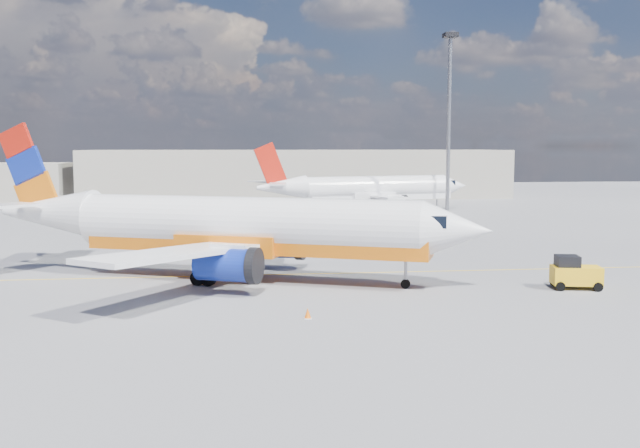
{
  "coord_description": "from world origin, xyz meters",
  "views": [
    {
      "loc": [
        -5.37,
        -44.5,
        8.65
      ],
      "look_at": [
        0.14,
        2.16,
        3.5
      ],
      "focal_mm": 40.0,
      "sensor_mm": 36.0,
      "label": 1
    }
  ],
  "objects": [
    {
      "name": "terminal_main",
      "position": [
        5.0,
        75.0,
        4.0
      ],
      "size": [
        70.0,
        14.0,
        8.0
      ],
      "primitive_type": "cube",
      "color": "#A69F8F",
      "rests_on": "ground"
    },
    {
      "name": "second_jet",
      "position": [
        11.94,
        46.51,
        3.05
      ],
      "size": [
        30.3,
        23.15,
        9.15
      ],
      "rotation": [
        0.0,
        0.0,
        0.26
      ],
      "color": "white",
      "rests_on": "ground"
    },
    {
      "name": "traffic_cone",
      "position": [
        -1.87,
        -9.55,
        0.27
      ],
      "size": [
        0.39,
        0.39,
        0.55
      ],
      "color": "white",
      "rests_on": "ground"
    },
    {
      "name": "ground",
      "position": [
        0.0,
        0.0,
        0.0
      ],
      "size": [
        240.0,
        240.0,
        0.0
      ],
      "primitive_type": "plane",
      "color": "#5E5E63",
      "rests_on": "ground"
    },
    {
      "name": "main_jet",
      "position": [
        -5.65,
        1.59,
        3.45
      ],
      "size": [
        33.77,
        25.5,
        10.35
      ],
      "rotation": [
        0.0,
        0.0,
        -0.38
      ],
      "color": "white",
      "rests_on": "ground"
    },
    {
      "name": "gse_tug",
      "position": [
        15.02,
        -3.91,
        0.97
      ],
      "size": [
        3.11,
        2.27,
        2.04
      ],
      "rotation": [
        0.0,
        0.0,
        -0.2
      ],
      "color": "black",
      "rests_on": "ground"
    },
    {
      "name": "taxi_line",
      "position": [
        0.0,
        3.0,
        0.01
      ],
      "size": [
        70.0,
        0.15,
        0.01
      ],
      "primitive_type": "cube",
      "color": "yellow",
      "rests_on": "ground"
    },
    {
      "name": "floodlight_mast",
      "position": [
        20.31,
        40.02,
        13.24
      ],
      "size": [
        1.61,
        1.61,
        22.09
      ],
      "color": "gray",
      "rests_on": "ground"
    }
  ]
}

